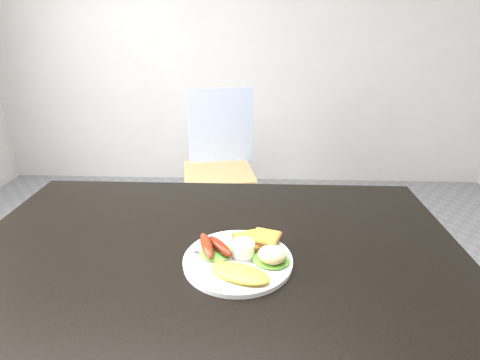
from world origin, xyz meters
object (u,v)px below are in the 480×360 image
object	(u,v)px
dining_table	(214,257)
person	(184,191)
dining_chair	(218,175)
plate	(238,260)

from	to	relation	value
dining_table	person	xyz separation A→B (m)	(-0.17, 0.54, -0.07)
dining_chair	plate	xyz separation A→B (m)	(0.17, -1.26, 0.31)
dining_table	person	distance (m)	0.57
dining_chair	person	size ratio (longest dim) A/B	0.29
dining_table	plate	world-z (taller)	plate
dining_chair	person	world-z (taller)	person
dining_chair	person	bearing A→B (deg)	-106.10
person	dining_table	bearing A→B (deg)	131.73
dining_table	plate	size ratio (longest dim) A/B	4.87
plate	dining_chair	bearing A→B (deg)	97.66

